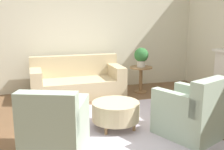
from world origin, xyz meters
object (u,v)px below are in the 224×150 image
Objects in this scene: couch at (77,82)px; armchair_left at (55,130)px; ottoman_table at (116,111)px; potted_plant_on_side_table at (141,56)px; armchair_right at (191,114)px; side_table at (141,75)px.

couch is 1.93× the size of armchair_left.
potted_plant_on_side_table is (1.24, 1.83, 0.61)m from ottoman_table.
side_table is at bearing 83.54° from armchair_right.
ottoman_table is at bearing 33.31° from armchair_left.
armchair_left is 1.00× the size of armchair_right.
armchair_right is 2.56m from potted_plant_on_side_table.
side_table is (0.28, 2.49, 0.06)m from armchair_right.
couch is at bearing 74.39° from armchair_left.
side_table is at bearing 55.95° from ottoman_table.
couch is at bearing 97.56° from ottoman_table.
armchair_left reaches higher than side_table.
side_table is (1.50, -0.18, 0.11)m from couch.
armchair_left is 1.97m from armchair_right.
armchair_left and armchair_right have the same top height.
couch reaches higher than ottoman_table.
potted_plant_on_side_table reaches higher than ottoman_table.
armchair_right is 2.33× the size of potted_plant_on_side_table.
potted_plant_on_side_table is at bearing 83.54° from armchair_right.
ottoman_table is 2.21m from side_table.
armchair_left is at bearing 180.00° from armchair_right.
ottoman_table is (0.27, -2.01, -0.04)m from couch.
armchair_right is at bearing -0.00° from armchair_left.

